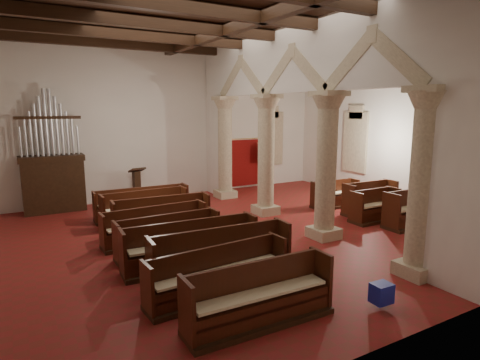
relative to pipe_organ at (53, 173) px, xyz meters
name	(u,v)px	position (x,y,z in m)	size (l,w,h in m)	color
floor	(242,233)	(4.50, -5.50, -1.37)	(14.00, 14.00, 0.00)	maroon
ceiling	(242,18)	(4.50, -5.50, 4.63)	(14.00, 14.00, 0.00)	#322010
wall_back	(169,123)	(4.50, 0.50, 1.63)	(14.00, 0.02, 6.00)	silver
wall_front	(439,150)	(4.50, -11.50, 1.63)	(14.00, 0.02, 6.00)	silver
wall_right	(408,125)	(11.50, -5.50, 1.63)	(0.02, 12.00, 6.00)	silver
ceiling_beams	(242,25)	(4.50, -5.50, 4.45)	(13.80, 11.80, 0.30)	#321E10
arcade	(294,110)	(6.30, -5.50, 2.19)	(0.90, 11.90, 6.00)	beige
window_right_a	(444,151)	(11.48, -7.00, 0.83)	(0.03, 1.00, 2.20)	#2E694B
window_right_b	(356,142)	(11.48, -3.00, 0.83)	(0.03, 1.00, 2.20)	#2E694B
window_back	(271,139)	(9.50, 0.48, 0.83)	(1.00, 0.03, 2.20)	#2E694B
pipe_organ	(53,173)	(0.00, 0.00, 0.00)	(2.10, 0.85, 4.40)	#321E10
lectern	(137,188)	(2.93, -0.01, -0.80)	(0.62, 0.65, 1.38)	#371F11
dossal_curtain	(244,163)	(8.00, 0.42, -0.21)	(1.80, 0.07, 2.17)	maroon
processional_banner	(262,171)	(8.69, -0.01, -0.61)	(0.49, 0.62, 2.13)	#321E10
hymnal_box_a	(381,293)	(4.50, -10.61, -1.09)	(0.37, 0.30, 0.37)	navy
hymnal_box_b	(229,263)	(2.77, -7.93, -1.11)	(0.33, 0.26, 0.33)	#16219C
hymnal_box_c	(192,237)	(2.79, -5.78, -1.12)	(0.30, 0.25, 0.30)	navy
tube_heater_a	(291,293)	(3.22, -9.59, -1.21)	(0.11, 0.11, 1.08)	silver
tube_heater_b	(184,295)	(1.42, -8.64, -1.21)	(0.10, 0.10, 1.01)	white
nave_pew_0	(260,304)	(2.26, -9.98, -1.02)	(2.70, 0.75, 1.06)	#321E10
nave_pew_1	(219,280)	(2.12, -8.73, -1.05)	(2.98, 0.84, 0.98)	#321E10
nave_pew_2	(222,263)	(2.51, -8.09, -1.00)	(3.13, 0.91, 1.12)	#321E10
nave_pew_3	(192,252)	(2.23, -7.10, -1.02)	(3.18, 0.89, 1.07)	#321E10
nave_pew_4	(169,242)	(2.04, -6.11, -1.04)	(2.63, 0.72, 1.01)	#321E10
nave_pew_5	(155,231)	(2.05, -5.00, -1.05)	(2.89, 0.78, 0.98)	#321E10
nave_pew_6	(162,221)	(2.49, -4.29, -1.02)	(2.85, 0.90, 1.07)	#321E10
nave_pew_7	(145,213)	(2.32, -3.15, -1.02)	(2.70, 0.78, 1.06)	#321E10
nave_pew_8	(143,208)	(2.45, -2.40, -1.04)	(3.10, 0.78, 1.02)	#321E10
aisle_pew_0	(413,214)	(9.42, -7.52, -0.98)	(2.00, 0.83, 1.15)	#321E10
aisle_pew_1	(375,211)	(8.88, -6.51, -1.02)	(1.73, 0.72, 1.04)	#321E10
aisle_pew_2	(370,203)	(9.41, -5.82, -0.99)	(2.02, 0.84, 1.12)	#321E10
aisle_pew_3	(335,198)	(9.08, -4.45, -1.04)	(1.88, 0.77, 0.99)	#321E10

